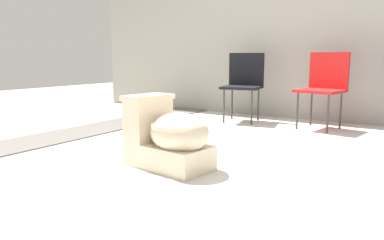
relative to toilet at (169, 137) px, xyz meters
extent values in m
plane|color=beige|center=(-0.16, 0.17, -0.22)|extent=(14.00, 14.00, 0.00)
cube|color=#605B56|center=(-1.54, 0.67, -0.21)|extent=(0.56, 8.00, 0.01)
cube|color=#9E998E|center=(0.34, 2.76, 1.08)|extent=(7.00, 0.20, 2.60)
cube|color=beige|center=(0.00, 0.00, -0.14)|extent=(0.64, 0.42, 0.17)
ellipsoid|color=beige|center=(0.10, -0.01, 0.04)|extent=(0.48, 0.42, 0.28)
cylinder|color=beige|center=(0.10, -0.01, 0.10)|extent=(0.44, 0.44, 0.03)
cube|color=beige|center=(-0.21, 0.03, 0.10)|extent=(0.22, 0.36, 0.30)
cube|color=beige|center=(-0.21, 0.03, 0.27)|extent=(0.25, 0.39, 0.04)
cylinder|color=silver|center=(-0.20, 0.11, 0.29)|extent=(0.02, 0.02, 0.01)
cube|color=black|center=(-0.42, 2.06, 0.20)|extent=(0.51, 0.51, 0.03)
cube|color=black|center=(-0.45, 2.26, 0.41)|extent=(0.44, 0.11, 0.40)
cylinder|color=#38383D|center=(-0.22, 1.93, -0.02)|extent=(0.02, 0.02, 0.40)
cylinder|color=#38383D|center=(-0.56, 1.87, -0.02)|extent=(0.02, 0.02, 0.40)
cylinder|color=#38383D|center=(-0.28, 2.26, -0.02)|extent=(0.02, 0.02, 0.40)
cylinder|color=#38383D|center=(-0.62, 2.20, -0.02)|extent=(0.02, 0.02, 0.40)
cube|color=red|center=(0.51, 2.07, 0.20)|extent=(0.51, 0.51, 0.03)
cube|color=red|center=(0.54, 2.27, 0.41)|extent=(0.44, 0.11, 0.40)
cylinder|color=#38383D|center=(0.65, 1.87, -0.02)|extent=(0.02, 0.02, 0.40)
cylinder|color=#38383D|center=(0.31, 1.93, -0.02)|extent=(0.02, 0.02, 0.40)
cylinder|color=#38383D|center=(0.71, 2.21, -0.02)|extent=(0.02, 0.02, 0.40)
cylinder|color=#38383D|center=(0.37, 2.26, -0.02)|extent=(0.02, 0.02, 0.40)
ellipsoid|color=gray|center=(-1.43, 1.34, -0.13)|extent=(0.36, 0.33, 0.18)
ellipsoid|color=#ADA899|center=(-1.59, 1.73, -0.08)|extent=(0.61, 0.60, 0.28)
camera|label=1|loc=(1.53, -2.08, 0.55)|focal=35.00mm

